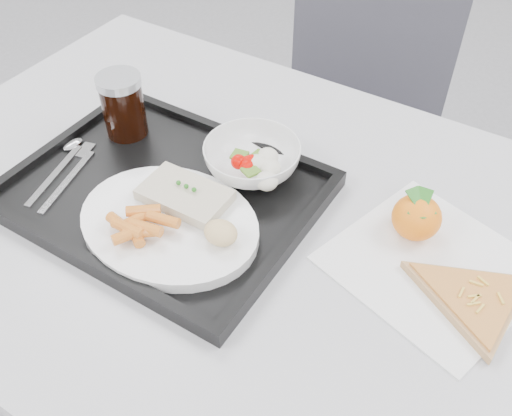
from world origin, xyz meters
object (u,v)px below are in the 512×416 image
object	(u,v)px
chair	(350,97)
pizza_slice	(473,299)
tray	(164,193)
tangerine	(417,217)
salad_bowl	(252,158)
dinner_plate	(169,224)
table	(247,246)
cola_glass	(123,104)

from	to	relation	value
chair	pizza_slice	xyz separation A→B (m)	(0.45, -0.65, 0.22)
tray	tangerine	bearing A→B (deg)	20.09
chair	salad_bowl	xyz separation A→B (m)	(0.08, -0.59, 0.25)
tray	pizza_slice	xyz separation A→B (m)	(0.46, 0.05, 0.00)
chair	tray	bearing A→B (deg)	-90.77
dinner_plate	salad_bowl	bearing A→B (deg)	79.42
salad_bowl	pizza_slice	distance (m)	0.38
table	pizza_slice	bearing A→B (deg)	3.49
table	cola_glass	xyz separation A→B (m)	(-0.27, 0.05, 0.14)
chair	pizza_slice	distance (m)	0.83
table	dinner_plate	size ratio (longest dim) A/B	4.44
dinner_plate	cola_glass	size ratio (longest dim) A/B	2.50
tray	pizza_slice	world-z (taller)	tray
salad_bowl	chair	bearing A→B (deg)	97.75
table	chair	distance (m)	0.70
table	tray	size ratio (longest dim) A/B	2.67
pizza_slice	salad_bowl	bearing A→B (deg)	171.02
dinner_plate	tray	bearing A→B (deg)	135.19
cola_glass	tangerine	bearing A→B (deg)	5.18
cola_glass	tray	bearing A→B (deg)	-30.30
salad_bowl	pizza_slice	size ratio (longest dim) A/B	0.70
cola_glass	chair	bearing A→B (deg)	76.11
cola_glass	table	bearing A→B (deg)	-10.54
chair	cola_glass	world-z (taller)	chair
tray	table	bearing A→B (deg)	14.38
chair	salad_bowl	size ratio (longest dim) A/B	6.11
table	pizza_slice	distance (m)	0.34
chair	cola_glass	bearing A→B (deg)	-103.89
table	chair	world-z (taller)	chair
dinner_plate	pizza_slice	size ratio (longest dim) A/B	1.24
chair	tangerine	size ratio (longest dim) A/B	10.31
cola_glass	pizza_slice	distance (m)	0.61
table	salad_bowl	distance (m)	0.14
salad_bowl	cola_glass	world-z (taller)	cola_glass
salad_bowl	tangerine	world-z (taller)	tangerine
tray	pizza_slice	distance (m)	0.47
chair	tray	xyz separation A→B (m)	(-0.01, -0.71, 0.22)
table	chair	size ratio (longest dim) A/B	1.29
tray	cola_glass	distance (m)	0.18
chair	cola_glass	size ratio (longest dim) A/B	8.61
salad_bowl	cola_glass	xyz separation A→B (m)	(-0.23, -0.03, 0.03)
salad_bowl	dinner_plate	bearing A→B (deg)	-100.58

